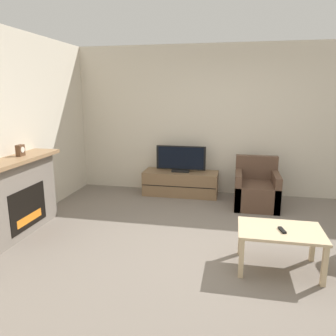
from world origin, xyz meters
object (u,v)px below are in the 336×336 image
(mantel_clock, at_px, (20,150))
(tv, at_px, (181,160))
(fireplace, at_px, (16,196))
(armchair, at_px, (256,190))
(tv_stand, at_px, (181,183))
(remote, at_px, (282,230))
(coffee_table, at_px, (280,235))

(mantel_clock, xyz_separation_m, tv, (1.83, 1.98, -0.45))
(fireplace, relative_size, armchair, 1.85)
(tv_stand, bearing_deg, remote, -59.00)
(mantel_clock, bearing_deg, coffee_table, -7.24)
(fireplace, xyz_separation_m, mantel_clock, (0.02, 0.15, 0.58))
(coffee_table, relative_size, remote, 5.60)
(tv, height_order, armchair, tv)
(remote, bearing_deg, armchair, 80.30)
(tv_stand, distance_m, armchair, 1.38)
(tv_stand, xyz_separation_m, tv, (0.00, -0.00, 0.44))
(fireplace, bearing_deg, mantel_clock, 83.31)
(fireplace, distance_m, coffee_table, 3.32)
(mantel_clock, height_order, armchair, mantel_clock)
(tv_stand, xyz_separation_m, armchair, (1.33, -0.36, 0.05))
(mantel_clock, relative_size, tv_stand, 0.11)
(mantel_clock, xyz_separation_m, tv_stand, (1.83, 1.98, -0.89))
(tv_stand, bearing_deg, mantel_clock, -132.76)
(remote, bearing_deg, tv, 107.67)
(mantel_clock, distance_m, armchair, 3.65)
(mantel_clock, height_order, tv, mantel_clock)
(mantel_clock, xyz_separation_m, armchair, (3.16, 1.62, -0.84))
(armchair, height_order, coffee_table, armchair)
(fireplace, height_order, coffee_table, fireplace)
(fireplace, bearing_deg, remote, -5.35)
(armchair, xyz_separation_m, coffee_table, (0.12, -2.03, 0.12))
(tv_stand, bearing_deg, armchair, -15.30)
(mantel_clock, relative_size, armchair, 0.19)
(mantel_clock, xyz_separation_m, coffee_table, (3.29, -0.42, -0.72))
(fireplace, height_order, remote, fireplace)
(tv_stand, relative_size, tv, 1.50)
(mantel_clock, height_order, remote, mantel_clock)
(mantel_clock, distance_m, remote, 3.39)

